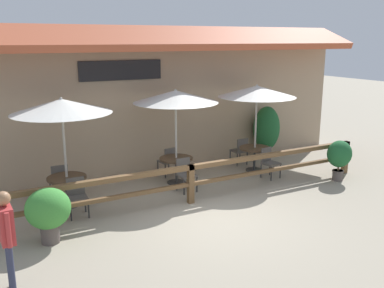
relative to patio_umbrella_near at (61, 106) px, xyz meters
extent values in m
plane|color=#9E937F|center=(2.64, -2.26, -2.38)|extent=(60.00, 60.00, 0.00)
cube|color=tan|center=(2.64, 1.94, -0.58)|extent=(14.00, 0.40, 3.60)
cube|color=#B25133|center=(2.64, 1.39, 1.50)|extent=(14.28, 1.48, 0.70)
cube|color=black|center=(2.01, 1.71, 0.62)|extent=(2.37, 0.04, 0.54)
cube|color=brown|center=(2.64, -1.21, -1.48)|extent=(10.40, 0.14, 0.11)
cube|color=brown|center=(2.64, -1.21, -1.90)|extent=(10.40, 0.10, 0.09)
cube|color=brown|center=(2.64, -1.21, -1.90)|extent=(0.14, 0.14, 0.95)
cube|color=brown|center=(7.77, -1.21, -1.90)|extent=(0.14, 0.14, 0.95)
cylinder|color=#B7B2A8|center=(0.00, 0.00, -1.24)|extent=(0.06, 0.06, 2.27)
cone|color=silver|center=(0.00, 0.00, 0.01)|extent=(2.25, 2.25, 0.32)
sphere|color=#B2ADA3|center=(0.00, 0.00, 0.17)|extent=(0.07, 0.07, 0.07)
cylinder|color=#4C3826|center=(0.00, 0.00, -1.69)|extent=(0.91, 0.91, 0.05)
cylinder|color=#333333|center=(0.00, 0.00, -2.04)|extent=(0.07, 0.07, 0.67)
cylinder|color=#333333|center=(0.00, 0.00, -2.36)|extent=(0.50, 0.50, 0.03)
cube|color=#514C47|center=(0.06, -0.75, -1.95)|extent=(0.45, 0.45, 0.05)
cube|color=#514C47|center=(0.07, -0.56, -1.73)|extent=(0.40, 0.06, 0.40)
cylinder|color=#2D2D2D|center=(-0.14, -0.92, -2.18)|extent=(0.04, 0.04, 0.40)
cylinder|color=#2D2D2D|center=(0.24, -0.95, -2.18)|extent=(0.04, 0.04, 0.40)
cylinder|color=#2D2D2D|center=(-0.12, -0.54, -2.18)|extent=(0.04, 0.04, 0.40)
cylinder|color=#2D2D2D|center=(0.26, -0.57, -2.18)|extent=(0.04, 0.04, 0.40)
cube|color=#514C47|center=(-0.05, 0.75, -1.95)|extent=(0.42, 0.42, 0.05)
cube|color=#514C47|center=(-0.05, 0.56, -1.73)|extent=(0.40, 0.04, 0.40)
cylinder|color=#2D2D2D|center=(0.14, 0.94, -2.18)|extent=(0.04, 0.04, 0.40)
cylinder|color=#2D2D2D|center=(-0.24, 0.94, -2.18)|extent=(0.04, 0.04, 0.40)
cylinder|color=#2D2D2D|center=(0.14, 0.56, -2.18)|extent=(0.04, 0.04, 0.40)
cylinder|color=#2D2D2D|center=(-0.24, 0.56, -2.18)|extent=(0.04, 0.04, 0.40)
cylinder|color=#B7B2A8|center=(2.98, 0.28, -1.24)|extent=(0.06, 0.06, 2.27)
cone|color=silver|center=(2.98, 0.28, 0.01)|extent=(2.25, 2.25, 0.32)
sphere|color=#B2ADA3|center=(2.98, 0.28, 0.17)|extent=(0.07, 0.07, 0.07)
cylinder|color=#4C3826|center=(2.98, 0.28, -1.69)|extent=(0.91, 0.91, 0.05)
cylinder|color=#333333|center=(2.98, 0.28, -2.04)|extent=(0.07, 0.07, 0.67)
cylinder|color=#333333|center=(2.98, 0.28, -2.36)|extent=(0.50, 0.50, 0.03)
cube|color=#514C47|center=(2.92, -0.45, -1.95)|extent=(0.44, 0.44, 0.05)
cube|color=#514C47|center=(2.91, -0.26, -1.73)|extent=(0.40, 0.06, 0.40)
cylinder|color=#2D2D2D|center=(2.74, -0.65, -2.18)|extent=(0.04, 0.04, 0.40)
cylinder|color=#2D2D2D|center=(3.12, -0.63, -2.18)|extent=(0.04, 0.04, 0.40)
cylinder|color=#2D2D2D|center=(2.72, -0.27, -2.18)|extent=(0.04, 0.04, 0.40)
cylinder|color=#2D2D2D|center=(3.10, -0.25, -2.18)|extent=(0.04, 0.04, 0.40)
cube|color=#514C47|center=(3.03, 1.01, -1.95)|extent=(0.49, 0.49, 0.05)
cube|color=#514C47|center=(3.07, 0.82, -1.73)|extent=(0.40, 0.10, 0.40)
cylinder|color=#2D2D2D|center=(3.19, 1.23, -2.18)|extent=(0.04, 0.04, 0.40)
cylinder|color=#2D2D2D|center=(2.81, 1.16, -2.18)|extent=(0.04, 0.04, 0.40)
cylinder|color=#2D2D2D|center=(3.25, 0.85, -2.18)|extent=(0.04, 0.04, 0.40)
cylinder|color=#2D2D2D|center=(2.88, 0.79, -2.18)|extent=(0.04, 0.04, 0.40)
cylinder|color=#B7B2A8|center=(5.54, 0.22, -1.24)|extent=(0.06, 0.06, 2.27)
cone|color=silver|center=(5.54, 0.22, 0.01)|extent=(2.25, 2.25, 0.32)
sphere|color=#B2ADA3|center=(5.54, 0.22, 0.17)|extent=(0.07, 0.07, 0.07)
cylinder|color=#4C3826|center=(5.54, 0.22, -1.69)|extent=(0.91, 0.91, 0.05)
cylinder|color=#333333|center=(5.54, 0.22, -2.04)|extent=(0.07, 0.07, 0.67)
cylinder|color=#333333|center=(5.54, 0.22, -2.36)|extent=(0.50, 0.50, 0.03)
cube|color=#514C47|center=(5.53, -0.58, -1.95)|extent=(0.49, 0.49, 0.05)
cube|color=#514C47|center=(5.50, -0.39, -1.73)|extent=(0.40, 0.11, 0.40)
cylinder|color=#2D2D2D|center=(5.38, -0.80, -2.18)|extent=(0.04, 0.04, 0.40)
cylinder|color=#2D2D2D|center=(5.75, -0.73, -2.18)|extent=(0.04, 0.04, 0.40)
cylinder|color=#2D2D2D|center=(5.31, -0.43, -2.18)|extent=(0.04, 0.04, 0.40)
cylinder|color=#2D2D2D|center=(5.68, -0.36, -2.18)|extent=(0.04, 0.04, 0.40)
cube|color=#514C47|center=(5.52, 1.02, -1.95)|extent=(0.44, 0.44, 0.05)
cube|color=#514C47|center=(5.53, 0.83, -1.73)|extent=(0.40, 0.05, 0.40)
cylinder|color=#2D2D2D|center=(5.70, 1.21, -2.18)|extent=(0.04, 0.04, 0.40)
cylinder|color=#2D2D2D|center=(5.32, 1.20, -2.18)|extent=(0.04, 0.04, 0.40)
cylinder|color=#2D2D2D|center=(5.72, 0.83, -2.18)|extent=(0.04, 0.04, 0.40)
cylinder|color=#2D2D2D|center=(5.34, 0.82, -2.18)|extent=(0.04, 0.04, 0.40)
cylinder|color=#564C47|center=(7.05, -1.63, -2.23)|extent=(0.29, 0.29, 0.29)
cylinder|color=#564C47|center=(7.05, -1.63, -2.11)|extent=(0.31, 0.31, 0.04)
cylinder|color=brown|center=(7.05, -1.63, -1.97)|extent=(0.05, 0.05, 0.22)
ellipsoid|color=#1E5B2D|center=(7.05, -1.63, -1.61)|extent=(0.70, 0.63, 0.74)
cylinder|color=#564C47|center=(-0.72, -1.75, -2.20)|extent=(0.35, 0.35, 0.36)
cylinder|color=#564C47|center=(-0.72, -1.75, -2.03)|extent=(0.38, 0.38, 0.04)
ellipsoid|color=#3D8E38|center=(-0.72, -1.75, -1.67)|extent=(0.86, 0.77, 0.80)
cylinder|color=#B7AD99|center=(6.79, 1.29, -2.20)|extent=(0.37, 0.37, 0.35)
cylinder|color=#B7AD99|center=(6.79, 1.29, -2.05)|extent=(0.40, 0.40, 0.04)
ellipsoid|color=#1E5B2D|center=(6.79, 1.29, -1.41)|extent=(0.90, 0.81, 1.47)
cylinder|color=#2D334C|center=(-1.56, -3.04, -1.97)|extent=(0.09, 0.09, 0.82)
cylinder|color=#2D334C|center=(-1.55, -3.20, -1.97)|extent=(0.09, 0.09, 0.82)
cube|color=#B23333|center=(-1.55, -3.12, -1.27)|extent=(0.22, 0.45, 0.58)
cylinder|color=#B23333|center=(-1.56, -2.87, -1.27)|extent=(0.07, 0.07, 0.55)
cylinder|color=#B23333|center=(-1.54, -3.37, -1.27)|extent=(0.07, 0.07, 0.55)
sphere|color=#9E704C|center=(-1.55, -3.12, -0.86)|extent=(0.22, 0.22, 0.22)
camera|label=1|loc=(-1.87, -9.76, 1.47)|focal=40.00mm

